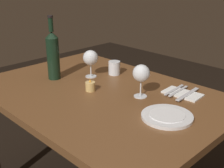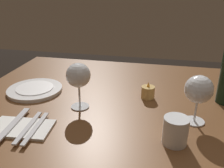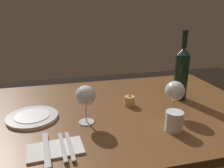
# 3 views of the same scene
# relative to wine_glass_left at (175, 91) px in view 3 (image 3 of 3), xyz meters

# --- Properties ---
(dining_table) EXTENTS (1.30, 0.90, 0.74)m
(dining_table) POSITION_rel_wine_glass_left_xyz_m (0.21, -0.12, -0.20)
(dining_table) COLOR brown
(dining_table) RESTS_ON ground
(wine_glass_left) EXTENTS (0.09, 0.09, 0.16)m
(wine_glass_left) POSITION_rel_wine_glass_left_xyz_m (0.00, 0.00, 0.00)
(wine_glass_left) COLOR white
(wine_glass_left) RESTS_ON dining_table
(wine_glass_right) EXTENTS (0.09, 0.09, 0.17)m
(wine_glass_right) POSITION_rel_wine_glass_left_xyz_m (0.40, -0.02, 0.01)
(wine_glass_right) COLOR white
(wine_glass_right) RESTS_ON dining_table
(wine_bottle) EXTENTS (0.07, 0.07, 0.36)m
(wine_bottle) POSITION_rel_wine_glass_left_xyz_m (-0.13, -0.17, 0.03)
(wine_bottle) COLOR black
(wine_bottle) RESTS_ON dining_table
(water_tumbler) EXTENTS (0.07, 0.07, 0.08)m
(water_tumbler) POSITION_rel_wine_glass_left_xyz_m (0.07, 0.13, -0.08)
(water_tumbler) COLOR white
(water_tumbler) RESTS_ON dining_table
(votive_candle) EXTENTS (0.05, 0.05, 0.07)m
(votive_candle) POSITION_rel_wine_glass_left_xyz_m (0.16, -0.15, -0.09)
(votive_candle) COLOR #DBB266
(votive_candle) RESTS_ON dining_table
(dinner_plate) EXTENTS (0.22, 0.22, 0.02)m
(dinner_plate) POSITION_rel_wine_glass_left_xyz_m (0.62, -0.11, -0.11)
(dinner_plate) COLOR white
(dinner_plate) RESTS_ON dining_table
(folded_napkin) EXTENTS (0.20, 0.12, 0.01)m
(folded_napkin) POSITION_rel_wine_glass_left_xyz_m (0.53, 0.16, -0.11)
(folded_napkin) COLOR white
(folded_napkin) RESTS_ON dining_table
(fork_inner) EXTENTS (0.03, 0.18, 0.00)m
(fork_inner) POSITION_rel_wine_glass_left_xyz_m (0.50, 0.16, -0.10)
(fork_inner) COLOR silver
(fork_inner) RESTS_ON folded_napkin
(fork_outer) EXTENTS (0.03, 0.18, 0.00)m
(fork_outer) POSITION_rel_wine_glass_left_xyz_m (0.48, 0.16, -0.10)
(fork_outer) COLOR silver
(fork_outer) RESTS_ON folded_napkin
(table_knife) EXTENTS (0.04, 0.21, 0.00)m
(table_knife) POSITION_rel_wine_glass_left_xyz_m (0.56, 0.16, -0.10)
(table_knife) COLOR silver
(table_knife) RESTS_ON folded_napkin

